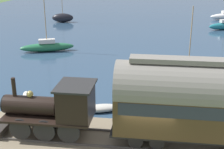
# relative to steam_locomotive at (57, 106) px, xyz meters

# --- Properties ---
(harbor_water) EXTENTS (80.00, 80.00, 0.01)m
(harbor_water) POSITION_rel_steam_locomotive_xyz_m (42.70, -4.80, -2.18)
(harbor_water) COLOR #2D4760
(harbor_water) RESTS_ON ground
(rail_embankment) EXTENTS (4.80, 56.00, 0.52)m
(rail_embankment) POSITION_rel_steam_locomotive_xyz_m (0.00, -4.80, -1.98)
(rail_embankment) COLOR #84755B
(rail_embankment) RESTS_ON ground
(steam_locomotive) EXTENTS (2.23, 5.34, 3.13)m
(steam_locomotive) POSITION_rel_steam_locomotive_xyz_m (0.00, 0.00, 0.00)
(steam_locomotive) COLOR black
(steam_locomotive) RESTS_ON rail_embankment
(passenger_coach) EXTENTS (2.57, 8.52, 4.55)m
(passenger_coach) POSITION_rel_steam_locomotive_xyz_m (0.00, -7.22, 0.79)
(passenger_coach) COLOR black
(passenger_coach) RESTS_ON rail_embankment
(sailboat_black) EXTENTS (2.05, 3.78, 9.46)m
(sailboat_black) POSITION_rel_steam_locomotive_xyz_m (37.26, 10.68, -1.38)
(sailboat_black) COLOR black
(sailboat_black) RESTS_ON harbor_water
(sailboat_green) EXTENTS (3.25, 6.04, 8.38)m
(sailboat_green) POSITION_rel_steam_locomotive_xyz_m (18.37, 6.97, -1.60)
(sailboat_green) COLOR #236B42
(sailboat_green) RESTS_ON harbor_water
(sailboat_navy) EXTENTS (2.21, 3.47, 5.96)m
(sailboat_navy) POSITION_rel_steam_locomotive_xyz_m (13.00, -8.10, -1.64)
(sailboat_navy) COLOR #192347
(sailboat_navy) RESTS_ON harbor_water
(rowboat_far_out) EXTENTS (2.84, 2.25, 0.55)m
(rowboat_far_out) POSITION_rel_steam_locomotive_xyz_m (4.76, 3.59, -1.90)
(rowboat_far_out) COLOR beige
(rowboat_far_out) RESTS_ON harbor_water
(rowboat_near_shore) EXTENTS (1.65, 2.78, 0.46)m
(rowboat_near_shore) POSITION_rel_steam_locomotive_xyz_m (4.07, -1.65, -1.94)
(rowboat_near_shore) COLOR beige
(rowboat_near_shore) RESTS_ON harbor_water
(rowboat_off_pier) EXTENTS (1.26, 2.24, 0.43)m
(rowboat_off_pier) POSITION_rel_steam_locomotive_xyz_m (9.30, -7.95, -1.96)
(rowboat_off_pier) COLOR beige
(rowboat_off_pier) RESTS_ON harbor_water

